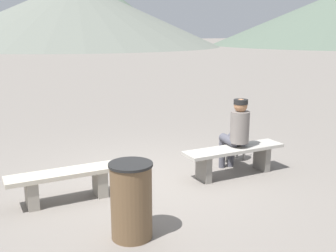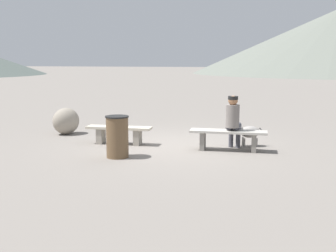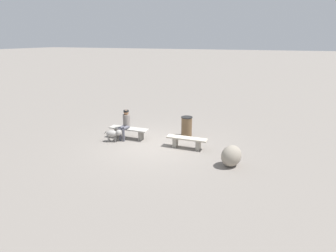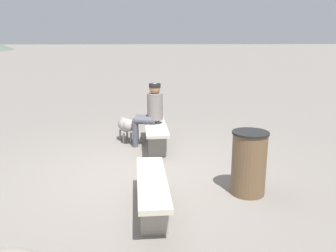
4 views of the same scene
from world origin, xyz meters
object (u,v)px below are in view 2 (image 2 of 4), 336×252
(bench_left, at_px, (119,132))
(trash_bin, at_px, (117,137))
(dog, at_px, (247,132))
(boulder, at_px, (66,121))
(seated_person, at_px, (233,118))
(bench_right, at_px, (228,136))

(bench_left, xyz_separation_m, trash_bin, (0.46, -1.36, 0.15))
(dog, distance_m, boulder, 5.10)
(seated_person, height_order, boulder, seated_person)
(bench_right, distance_m, seated_person, 0.43)
(dog, height_order, boulder, boulder)
(dog, distance_m, trash_bin, 3.23)
(bench_left, xyz_separation_m, bench_right, (2.73, -0.14, 0.04))
(trash_bin, relative_size, boulder, 1.14)
(bench_left, distance_m, seated_person, 2.86)
(seated_person, bearing_deg, trash_bin, -146.97)
(seated_person, xyz_separation_m, dog, (0.30, 0.51, -0.38))
(bench_left, xyz_separation_m, dog, (3.12, 0.46, 0.06))
(bench_left, relative_size, trash_bin, 1.82)
(dog, bearing_deg, bench_right, 39.10)
(seated_person, xyz_separation_m, boulder, (-4.77, 1.05, -0.37))
(dog, height_order, trash_bin, trash_bin)
(bench_left, height_order, trash_bin, trash_bin)
(seated_person, relative_size, trash_bin, 1.42)
(dog, bearing_deg, bench_left, -9.36)
(seated_person, relative_size, dog, 1.73)
(bench_left, xyz_separation_m, seated_person, (2.83, -0.05, 0.44))
(trash_bin, xyz_separation_m, boulder, (-2.40, 2.37, -0.08))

